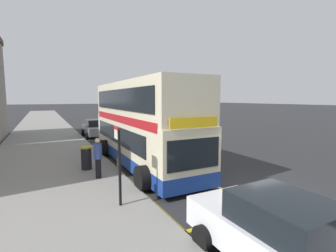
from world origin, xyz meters
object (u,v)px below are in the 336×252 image
litter_bin (86,158)px  parked_car_white_across (135,117)px  bus_stop_sign (119,159)px  parked_car_grey_behind (174,125)px  pedestrian_waiting_near_sign (98,156)px  double_decker_bus (141,126)px  parked_car_grey_ahead (95,128)px  parked_car_white_distant (279,236)px

litter_bin → parked_car_white_across: bearing=65.0°
bus_stop_sign → litter_bin: 4.70m
parked_car_grey_behind → pedestrian_waiting_near_sign: bearing=49.0°
double_decker_bus → parked_car_white_across: double_decker_bus is taller
parked_car_white_across → parked_car_grey_behind: same height
pedestrian_waiting_near_sign → litter_bin: (-0.24, 1.60, -0.39)m
parked_car_grey_ahead → litter_bin: 11.31m
parked_car_grey_ahead → parked_car_white_across: 13.81m
parked_car_grey_ahead → parked_car_grey_behind: (7.60, -1.27, 0.00)m
pedestrian_waiting_near_sign → bus_stop_sign: bearing=-88.7°
parked_car_grey_behind → bus_stop_sign: bearing=55.6°
parked_car_white_across → bus_stop_sign: bearing=-110.3°
parked_car_grey_ahead → parked_car_white_across: (7.89, 11.34, 0.00)m
parked_car_grey_ahead → parked_car_grey_behind: 7.70m
parked_car_grey_ahead → pedestrian_waiting_near_sign: 12.83m
parked_car_white_across → parked_car_white_distant: size_ratio=1.00×
parked_car_white_distant → litter_bin: (-2.34, 8.96, -0.10)m
parked_car_white_across → parked_car_white_distant: (-8.08, -31.32, 0.00)m
parked_car_white_distant → double_decker_bus: bearing=85.6°
double_decker_bus → parked_car_grey_ahead: double_decker_bus is taller
parked_car_grey_behind → parked_car_white_distant: 20.27m
bus_stop_sign → parked_car_grey_ahead: bus_stop_sign is taller
parked_car_grey_ahead → pedestrian_waiting_near_sign: (-2.29, -12.62, 0.29)m
parked_car_grey_behind → litter_bin: bearing=43.9°
double_decker_bus → pedestrian_waiting_near_sign: bearing=-147.0°
parked_car_grey_ahead → parked_car_white_across: same height
pedestrian_waiting_near_sign → parked_car_grey_behind: bearing=48.9°
parked_car_white_across → litter_bin: parked_car_white_across is taller
pedestrian_waiting_near_sign → parked_car_white_distant: bearing=-74.1°
parked_car_white_distant → pedestrian_waiting_near_sign: bearing=105.0°
parked_car_white_distant → parked_car_grey_behind: bearing=66.5°
parked_car_white_distant → pedestrian_waiting_near_sign: pedestrian_waiting_near_sign is taller
parked_car_grey_ahead → litter_bin: size_ratio=3.78×
double_decker_bus → pedestrian_waiting_near_sign: 3.30m
double_decker_bus → litter_bin: 3.19m
parked_car_grey_ahead → parked_car_grey_behind: size_ratio=1.00×
parked_car_white_across → parked_car_white_distant: bearing=-104.2°
double_decker_bus → litter_bin: double_decker_bus is taller
parked_car_white_across → pedestrian_waiting_near_sign: size_ratio=2.41×
parked_car_white_across → litter_bin: bearing=-114.7°
parked_car_white_across → parked_car_grey_behind: (-0.29, -12.61, 0.00)m
bus_stop_sign → parked_car_white_across: size_ratio=0.60×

